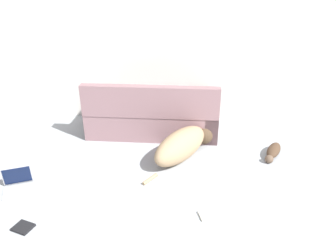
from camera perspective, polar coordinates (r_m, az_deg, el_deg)
name	(u,v)px	position (r m, az deg, el deg)	size (l,w,h in m)	color
wall_back	(186,50)	(5.52, 3.12, 13.13)	(7.51, 0.06, 2.40)	silver
couch	(153,116)	(5.23, -2.61, 1.73)	(2.05, 0.95, 0.89)	gray
dog	(184,144)	(4.55, 2.79, -3.14)	(1.01, 1.35, 0.44)	#A38460
cat	(273,151)	(4.87, 17.84, -4.22)	(0.36, 0.60, 0.15)	#473323
laptop_open	(18,182)	(4.39, -24.70, -8.81)	(0.43, 0.41, 0.27)	#B7B7BC
book_black	(23,227)	(3.81, -23.93, -15.84)	(0.23, 0.22, 0.02)	black
book_cream	(209,215)	(3.67, 7.10, -15.13)	(0.24, 0.20, 0.02)	beige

